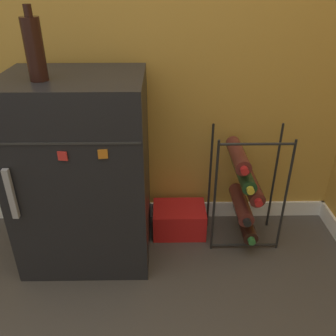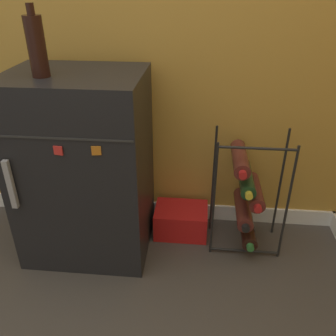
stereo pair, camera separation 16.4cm
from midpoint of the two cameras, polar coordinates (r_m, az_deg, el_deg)
ground_plane at (r=1.67m, az=-6.53°, el=-18.76°), size 14.00×14.00×0.00m
mini_fridge at (r=1.67m, az=-16.24°, el=-0.82°), size 0.58×0.48×0.88m
wine_rack at (r=1.77m, az=9.52°, el=-3.59°), size 0.35×0.32×0.60m
soda_box at (r=1.92m, az=-0.67°, el=-8.34°), size 0.27×0.20×0.15m
fridge_top_bottle at (r=1.45m, az=-23.87°, el=17.08°), size 0.07×0.07×0.26m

